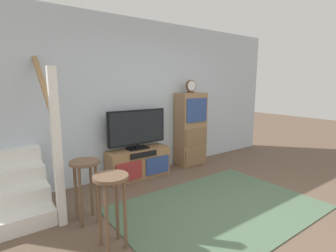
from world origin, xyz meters
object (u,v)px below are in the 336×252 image
at_px(bar_stool_far, 85,177).
at_px(television, 137,128).
at_px(media_console, 139,163).
at_px(bar_stool_near, 111,195).
at_px(desk_clock, 191,86).
at_px(side_cabinet, 191,129).

bearing_deg(bar_stool_far, television, 37.77).
distance_m(media_console, bar_stool_near, 1.92).
bearing_deg(desk_clock, media_console, 179.76).
height_order(side_cabinet, bar_stool_near, side_cabinet).
bearing_deg(media_console, bar_stool_far, -142.96).
height_order(television, bar_stool_far, television).
bearing_deg(side_cabinet, media_console, -179.51).
relative_size(side_cabinet, desk_clock, 5.85).
distance_m(television, bar_stool_near, 1.94).
relative_size(media_console, bar_stool_far, 1.47).
bearing_deg(media_console, bar_stool_near, -126.77).
xyz_separation_m(television, side_cabinet, (1.19, -0.01, -0.15)).
distance_m(media_console, desk_clock, 1.75).
xyz_separation_m(media_console, bar_stool_near, (-1.14, -1.52, 0.30)).
bearing_deg(side_cabinet, television, 179.34).
xyz_separation_m(desk_clock, bar_stool_far, (-2.35, -0.89, -1.01)).
bearing_deg(desk_clock, side_cabinet, 31.50).
height_order(bar_stool_near, bar_stool_far, bar_stool_near).
xyz_separation_m(television, desk_clock, (1.16, -0.03, 0.70)).
distance_m(media_console, television, 0.61).
height_order(desk_clock, bar_stool_far, desk_clock).
distance_m(side_cabinet, bar_stool_far, 2.55).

